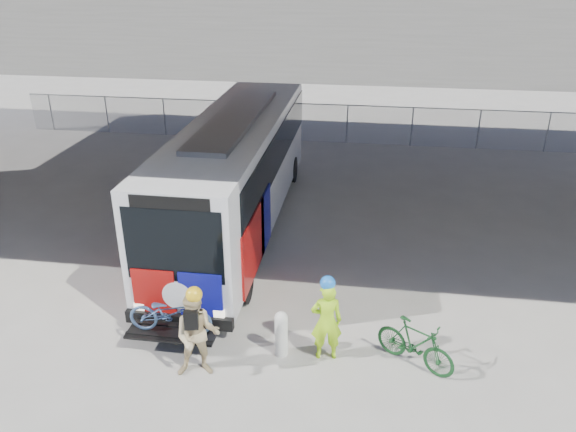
% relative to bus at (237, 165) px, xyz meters
% --- Properties ---
extents(ground, '(160.00, 160.00, 0.00)m').
position_rel_bus_xyz_m(ground, '(2.00, -2.35, -2.11)').
color(ground, '#9E9991').
rests_on(ground, ground).
extents(bus, '(2.67, 12.90, 3.69)m').
position_rel_bus_xyz_m(bus, '(0.00, 0.00, 0.00)').
color(bus, silver).
rests_on(bus, ground).
extents(overpass, '(40.00, 16.00, 7.95)m').
position_rel_bus_xyz_m(overpass, '(2.00, 1.65, 4.44)').
color(overpass, '#605E59').
rests_on(overpass, ground).
extents(chainlink_fence, '(30.00, 0.06, 30.00)m').
position_rel_bus_xyz_m(chainlink_fence, '(2.00, 9.65, -0.68)').
color(chainlink_fence, gray).
rests_on(chainlink_fence, ground).
extents(bollard, '(0.29, 0.29, 1.11)m').
position_rel_bus_xyz_m(bollard, '(2.43, -6.37, -1.51)').
color(bollard, beige).
rests_on(bollard, ground).
extents(cyclist_hivis, '(0.75, 0.57, 2.05)m').
position_rel_bus_xyz_m(cyclist_hivis, '(3.41, -6.31, -1.12)').
color(cyclist_hivis, '#B7FF1A').
rests_on(cyclist_hivis, ground).
extents(cyclist_tan, '(1.08, 0.92, 2.13)m').
position_rel_bus_xyz_m(cyclist_tan, '(0.82, -7.26, -1.10)').
color(cyclist_tan, '#CDB583').
rests_on(cyclist_tan, ground).
extents(bike_parked, '(1.84, 1.42, 1.11)m').
position_rel_bus_xyz_m(bike_parked, '(5.32, -6.31, -1.55)').
color(bike_parked, '#16461F').
rests_on(bike_parked, ground).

